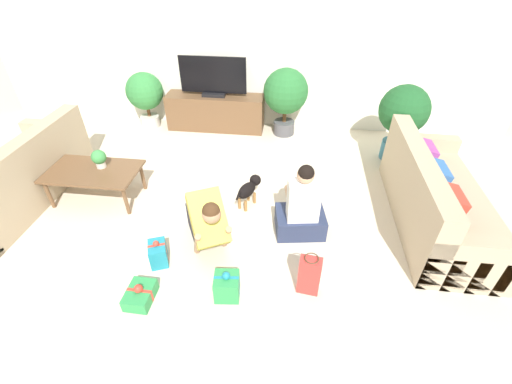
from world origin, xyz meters
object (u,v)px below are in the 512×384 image
coffee_table (93,173)px  gift_bag_a (309,275)px  sofa_right (435,199)px  dog (249,188)px  person_kneeling (206,221)px  tv (213,79)px  potted_plant_back_left (145,94)px  gift_box_a (140,295)px  potted_plant_corner_right (403,114)px  gift_box_c (158,253)px  potted_plant_back_right (286,94)px  tv_console (216,112)px  tabletop_plant (99,158)px  gift_box_b (227,286)px  sofa_left (17,180)px  person_sitting (302,210)px

coffee_table → gift_bag_a: (2.56, -1.09, -0.15)m
sofa_right → coffee_table: 3.92m
dog → person_kneeling: bearing=93.2°
tv → potted_plant_back_left: bearing=-177.5°
gift_box_a → coffee_table: bearing=128.1°
potted_plant_corner_right → tv: bearing=166.9°
dog → gift_box_c: size_ratio=1.56×
sofa_right → potted_plant_back_right: potted_plant_back_right is taller
tv_console → gift_box_c: bearing=-88.6°
gift_box_a → tabletop_plant: bearing=124.5°
gift_box_b → tabletop_plant: bearing=143.2°
sofa_left → gift_box_a: bearing=58.2°
potted_plant_back_left → gift_bag_a: bearing=-49.3°
gift_bag_a → tabletop_plant: 2.77m
sofa_right → person_kneeling: bearing=106.2°
gift_box_b → gift_box_c: bearing=157.6°
coffee_table → tv_console: (1.02, 2.07, -0.08)m
gift_box_c → tv: bearing=91.4°
tv_console → potted_plant_corner_right: size_ratio=1.46×
tv → gift_box_c: bearing=-88.6°
sofa_right → potted_plant_back_right: 2.66m
sofa_left → coffee_table: 0.93m
person_sitting → coffee_table: bearing=-16.2°
potted_plant_back_right → sofa_left: bearing=-144.8°
gift_bag_a → person_kneeling: bearing=156.2°
potted_plant_back_left → person_sitting: bearing=-42.0°
person_kneeling → dog: person_kneeling is taller
potted_plant_back_left → person_sitting: (2.59, -2.33, -0.26)m
dog → tabletop_plant: 1.80m
gift_box_c → potted_plant_back_left: bearing=112.4°
sofa_left → tabletop_plant: size_ratio=9.11×
person_sitting → gift_box_c: 1.52m
gift_box_c → tabletop_plant: (-1.02, 1.01, 0.41)m
tv → gift_box_c: (0.07, -2.99, -0.72)m
potted_plant_back_right → gift_bag_a: size_ratio=2.44×
tv_console → tv: 0.55m
potted_plant_back_right → gift_box_b: 3.31m
potted_plant_corner_right → potted_plant_back_right: 1.72m
sofa_left → potted_plant_back_right: potted_plant_back_right is taller
tv_console → person_kneeling: (0.51, -2.71, 0.05)m
sofa_left → potted_plant_corner_right: potted_plant_corner_right is taller
sofa_left → gift_bag_a: sofa_left is taller
gift_box_b → gift_box_c: size_ratio=1.07×
tv_console → potted_plant_corner_right: bearing=-13.1°
gift_box_c → tabletop_plant: size_ratio=1.27×
sofa_left → person_sitting: person_sitting is taller
tv_console → tv: size_ratio=1.51×
tv → potted_plant_back_left: tv is taller
potted_plant_back_left → sofa_right: bearing=-25.8°
dog → gift_bag_a: (0.71, -1.20, -0.02)m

